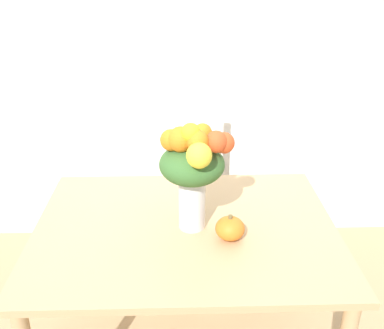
# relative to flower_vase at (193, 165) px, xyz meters

# --- Properties ---
(wall_back) EXTENTS (8.00, 0.06, 2.70)m
(wall_back) POSITION_rel_flower_vase_xyz_m (-0.03, 1.16, 0.30)
(wall_back) COLOR white
(wall_back) RESTS_ON ground_plane
(dining_table) EXTENTS (1.29, 0.98, 0.76)m
(dining_table) POSITION_rel_flower_vase_xyz_m (-0.03, 0.00, -0.39)
(dining_table) COLOR tan
(dining_table) RESTS_ON ground_plane
(flower_vase) EXTENTS (0.30, 0.34, 0.48)m
(flower_vase) POSITION_rel_flower_vase_xyz_m (0.00, 0.00, 0.00)
(flower_vase) COLOR silver
(flower_vase) RESTS_ON dining_table
(pumpkin) EXTENTS (0.12, 0.12, 0.11)m
(pumpkin) POSITION_rel_flower_vase_xyz_m (0.15, -0.09, -0.24)
(pumpkin) COLOR orange
(pumpkin) RESTS_ON dining_table
(dining_chair_near_window) EXTENTS (0.47, 0.47, 0.97)m
(dining_chair_near_window) POSITION_rel_flower_vase_xyz_m (0.01, 0.86, -0.56)
(dining_chair_near_window) COLOR white
(dining_chair_near_window) RESTS_ON ground_plane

